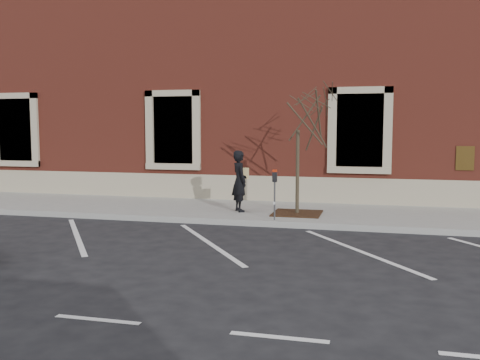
# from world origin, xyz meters

# --- Properties ---
(ground) EXTENTS (120.00, 120.00, 0.00)m
(ground) POSITION_xyz_m (0.00, 0.00, 0.00)
(ground) COLOR #28282B
(ground) RESTS_ON ground
(sidewalk_near) EXTENTS (40.00, 3.50, 0.15)m
(sidewalk_near) POSITION_xyz_m (0.00, 1.75, 0.07)
(sidewalk_near) COLOR #A6A59C
(sidewalk_near) RESTS_ON ground
(curb_near) EXTENTS (40.00, 0.12, 0.15)m
(curb_near) POSITION_xyz_m (0.00, -0.05, 0.07)
(curb_near) COLOR #9E9E99
(curb_near) RESTS_ON ground
(parking_stripes) EXTENTS (28.00, 4.40, 0.01)m
(parking_stripes) POSITION_xyz_m (0.00, -2.20, 0.00)
(parking_stripes) COLOR silver
(parking_stripes) RESTS_ON ground
(building_civic) EXTENTS (40.00, 8.62, 8.00)m
(building_civic) POSITION_xyz_m (0.00, 7.74, 4.00)
(building_civic) COLOR maroon
(building_civic) RESTS_ON ground
(man) EXTENTS (0.68, 0.74, 1.71)m
(man) POSITION_xyz_m (-0.18, 1.26, 1.00)
(man) COLOR black
(man) RESTS_ON sidewalk_near
(parking_meter) EXTENTS (0.12, 0.09, 1.28)m
(parking_meter) POSITION_xyz_m (1.03, 0.12, 1.04)
(parking_meter) COLOR #595B60
(parking_meter) RESTS_ON sidewalk_near
(tree_grate) EXTENTS (1.29, 1.29, 0.03)m
(tree_grate) POSITION_xyz_m (1.45, 1.21, 0.17)
(tree_grate) COLOR #372211
(tree_grate) RESTS_ON sidewalk_near
(sapling) EXTENTS (2.48, 2.48, 4.14)m
(sapling) POSITION_xyz_m (1.45, 1.21, 3.04)
(sapling) COLOR #3F3426
(sapling) RESTS_ON sidewalk_near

